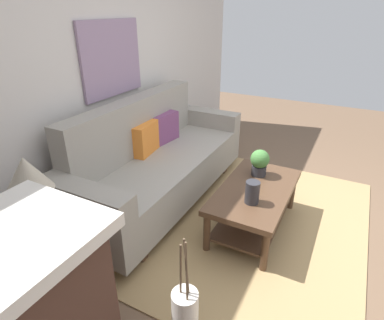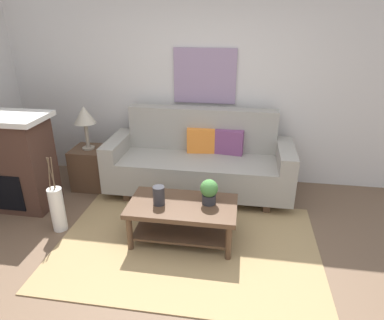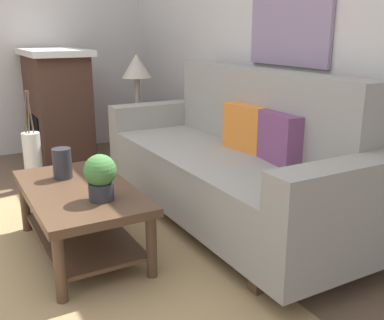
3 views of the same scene
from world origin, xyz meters
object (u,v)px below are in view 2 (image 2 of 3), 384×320
object	(u,v)px
side_table	(91,168)
table_lamp	(84,117)
coffee_table	(183,214)
fireplace	(11,161)
framed_painting	(205,76)
couch	(199,162)
throw_pillow_plum	(229,142)
potted_plant_tabletop	(209,191)
floor_vase	(58,209)
tabletop_vase	(159,195)
throw_pillow_orange	(201,141)

from	to	relation	value
side_table	table_lamp	world-z (taller)	table_lamp
coffee_table	fireplace	distance (m)	2.20
framed_painting	couch	bearing A→B (deg)	-90.00
throw_pillow_plum	coffee_table	size ratio (longest dim) A/B	0.33
coffee_table	potted_plant_tabletop	xyz separation A→B (m)	(0.26, 0.06, 0.26)
throw_pillow_plum	table_lamp	bearing A→B (deg)	-173.55
throw_pillow_plum	floor_vase	size ratio (longest dim) A/B	0.72
throw_pillow_plum	fireplace	bearing A→B (deg)	-162.28
fireplace	floor_vase	size ratio (longest dim) A/B	2.31
side_table	fireplace	xyz separation A→B (m)	(-0.70, -0.60, 0.31)
couch	tabletop_vase	world-z (taller)	couch
fireplace	floor_vase	world-z (taller)	fireplace
throw_pillow_plum	coffee_table	bearing A→B (deg)	-108.23
throw_pillow_orange	table_lamp	world-z (taller)	table_lamp
couch	framed_painting	world-z (taller)	framed_painting
tabletop_vase	table_lamp	world-z (taller)	table_lamp
framed_painting	throw_pillow_plum	bearing A→B (deg)	-42.76
table_lamp	couch	bearing A→B (deg)	3.24
throw_pillow_orange	table_lamp	xyz separation A→B (m)	(-1.47, -0.21, 0.31)
coffee_table	throw_pillow_orange	bearing A→B (deg)	88.76
table_lamp	fireplace	bearing A→B (deg)	-139.29
coffee_table	tabletop_vase	distance (m)	0.32
side_table	tabletop_vase	bearing A→B (deg)	-40.26
throw_pillow_plum	side_table	bearing A→B (deg)	-173.55
potted_plant_tabletop	throw_pillow_orange	bearing A→B (deg)	101.68
throw_pillow_plum	tabletop_vase	size ratio (longest dim) A/B	1.85
throw_pillow_plum	framed_painting	bearing A→B (deg)	137.24
throw_pillow_plum	side_table	size ratio (longest dim) A/B	0.64
floor_vase	coffee_table	bearing A→B (deg)	1.23
throw_pillow_orange	throw_pillow_plum	world-z (taller)	same
throw_pillow_plum	side_table	distance (m)	1.89
table_lamp	floor_vase	xyz separation A→B (m)	(0.07, -1.02, -0.74)
couch	throw_pillow_orange	distance (m)	0.28
side_table	fireplace	world-z (taller)	fireplace
tabletop_vase	side_table	bearing A→B (deg)	139.74
throw_pillow_plum	fireplace	size ratio (longest dim) A/B	0.31
framed_painting	fireplace	bearing A→B (deg)	-152.04
throw_pillow_orange	framed_painting	distance (m)	0.84
throw_pillow_plum	tabletop_vase	bearing A→B (deg)	-116.94
tabletop_vase	throw_pillow_orange	bearing A→B (deg)	78.17
tabletop_vase	table_lamp	distance (m)	1.66
couch	throw_pillow_orange	bearing A→B (deg)	90.00
table_lamp	framed_painting	world-z (taller)	framed_painting
couch	side_table	size ratio (longest dim) A/B	4.18
couch	potted_plant_tabletop	bearing A→B (deg)	-76.93
tabletop_vase	potted_plant_tabletop	size ratio (longest dim) A/B	0.74
throw_pillow_orange	potted_plant_tabletop	size ratio (longest dim) A/B	1.37
side_table	table_lamp	distance (m)	0.71
side_table	framed_painting	xyz separation A→B (m)	(1.47, 0.55, 1.17)
throw_pillow_orange	table_lamp	distance (m)	1.52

